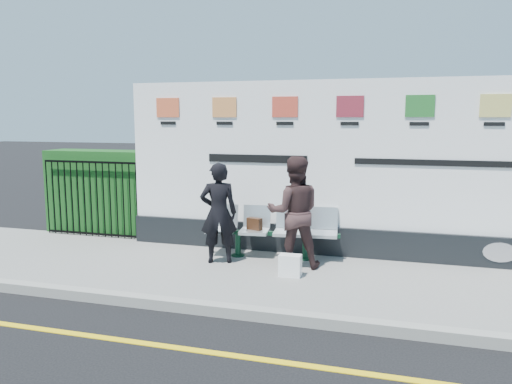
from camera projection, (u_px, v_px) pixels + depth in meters
ground at (259, 359)px, 5.17m from camera, size 80.00×80.00×0.00m
pavement at (304, 280)px, 7.54m from camera, size 14.00×3.00×0.12m
kerb at (281, 317)px, 6.11m from camera, size 14.00×0.18×0.14m
yellow_line at (259, 359)px, 5.17m from camera, size 14.00×0.10×0.01m
billboard at (348, 181)px, 8.48m from camera, size 8.00×0.30×3.00m
hedge at (103, 191)px, 10.37m from camera, size 2.35×0.70×1.70m
railing at (91, 198)px, 9.95m from camera, size 2.05×0.06×1.54m
bench at (271, 244)px, 8.49m from camera, size 2.26×0.81×0.47m
woman_left at (219, 213)px, 8.13m from camera, size 0.70×0.58×1.65m
woman_right at (294, 212)px, 7.88m from camera, size 1.01×0.88×1.78m
handbag_brown at (254, 224)px, 8.49m from camera, size 0.28×0.19×0.20m
carrier_bag_white at (290, 265)px, 7.49m from camera, size 0.33×0.20×0.33m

